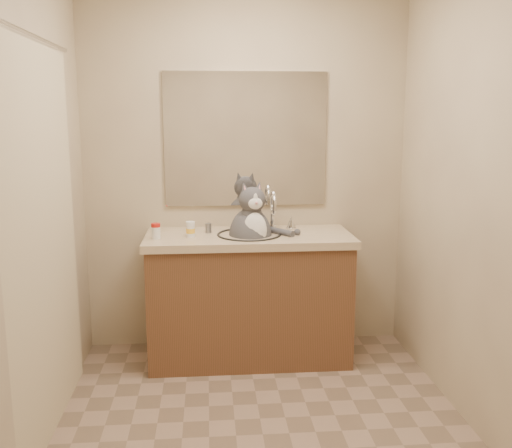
{
  "coord_description": "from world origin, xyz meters",
  "views": [
    {
      "loc": [
        -0.26,
        -2.66,
        1.62
      ],
      "look_at": [
        0.02,
        0.65,
        0.98
      ],
      "focal_mm": 40.0,
      "sensor_mm": 36.0,
      "label": 1
    }
  ],
  "objects_px": {
    "pill_bottle_orange": "(190,229)",
    "grey_canister": "(208,228)",
    "pill_bottle_redcap": "(156,231)",
    "cat": "(251,232)"
  },
  "relations": [
    {
      "from": "pill_bottle_orange",
      "to": "grey_canister",
      "type": "bearing_deg",
      "value": 44.8
    },
    {
      "from": "pill_bottle_redcap",
      "to": "cat",
      "type": "bearing_deg",
      "value": 6.25
    },
    {
      "from": "cat",
      "to": "pill_bottle_orange",
      "type": "distance_m",
      "value": 0.39
    },
    {
      "from": "grey_canister",
      "to": "pill_bottle_redcap",
      "type": "bearing_deg",
      "value": -154.19
    },
    {
      "from": "pill_bottle_orange",
      "to": "grey_canister",
      "type": "relative_size",
      "value": 1.53
    },
    {
      "from": "pill_bottle_orange",
      "to": "grey_canister",
      "type": "xyz_separation_m",
      "value": [
        0.11,
        0.11,
        -0.02
      ]
    },
    {
      "from": "cat",
      "to": "pill_bottle_orange",
      "type": "bearing_deg",
      "value": 170.9
    },
    {
      "from": "cat",
      "to": "pill_bottle_redcap",
      "type": "distance_m",
      "value": 0.61
    },
    {
      "from": "pill_bottle_redcap",
      "to": "grey_canister",
      "type": "bearing_deg",
      "value": 25.81
    },
    {
      "from": "pill_bottle_redcap",
      "to": "pill_bottle_orange",
      "type": "height_order",
      "value": "same"
    }
  ]
}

